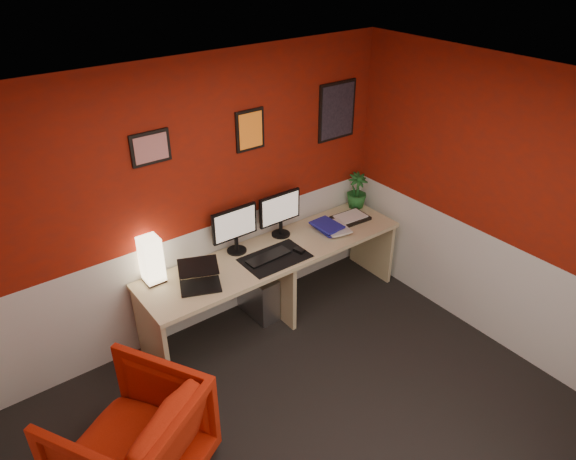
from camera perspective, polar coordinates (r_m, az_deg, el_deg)
The scene contains 24 objects.
ground at distance 4.24m, azimuth 3.55°, elevation -21.75°, with size 4.00×3.50×0.01m, color black.
ceiling at distance 2.75m, azimuth 5.20°, elevation 12.35°, with size 4.00×3.50×0.01m, color white.
wall_back at distance 4.59m, azimuth -10.13°, elevation 2.63°, with size 4.00×0.01×2.50m, color #961908.
wall_right at distance 4.72m, azimuth 22.98°, elevation 1.35°, with size 0.01×3.50×2.50m, color #961908.
wainscot_back at distance 4.98m, azimuth -9.34°, elevation -5.07°, with size 4.00×0.01×1.00m, color silver.
wainscot_right at distance 5.09m, azimuth 21.29°, elevation -6.07°, with size 0.01×3.50×1.00m, color silver.
desk at distance 5.07m, azimuth -1.30°, elevation -5.78°, with size 2.60×0.65×0.73m, color #C9B481.
shoji_lamp at distance 4.50m, azimuth -14.48°, elevation -3.27°, with size 0.16×0.16×0.40m, color #FFE5B2.
laptop at distance 4.40m, azimuth -9.50°, elevation -4.93°, with size 0.33×0.23×0.22m, color black.
monitor_left at distance 4.73m, azimuth -5.70°, elevation 0.69°, with size 0.45×0.06×0.58m, color black.
monitor_right at distance 4.97m, azimuth -0.80°, elevation 2.37°, with size 0.45×0.06×0.58m, color black.
desk_mat at distance 4.76m, azimuth -1.40°, elevation -3.03°, with size 0.60×0.38×0.01m, color black.
keyboard at distance 4.75m, azimuth -2.13°, elevation -2.91°, with size 0.42×0.14×0.02m, color black.
mouse at distance 4.83m, azimuth 1.20°, elevation -2.21°, with size 0.06×0.10×0.03m, color black.
book_bottom at distance 5.15m, azimuth 3.44°, elevation -0.15°, with size 0.22×0.30×0.03m, color navy.
book_middle at distance 5.12m, azimuth 4.03°, elevation -0.01°, with size 0.22×0.30×0.02m, color silver.
book_top at distance 5.09m, azimuth 3.31°, elevation 0.11°, with size 0.22×0.30×0.03m, color navy.
zen_tray at distance 5.41m, azimuth 6.74°, elevation 1.28°, with size 0.35×0.25×0.03m, color black.
potted_plant at distance 5.58m, azimuth 7.42°, elevation 4.21°, with size 0.21×0.21×0.38m, color #19591E.
pc_tower at distance 5.17m, azimuth -3.27°, elevation -6.93°, with size 0.20×0.45×0.45m, color #99999E.
armchair at distance 3.89m, azimuth -16.47°, elevation -20.78°, with size 0.83×0.85×0.78m, color #B3230D.
art_left at distance 4.22m, azimuth -14.59°, elevation 8.55°, with size 0.32×0.02×0.26m, color red.
art_center at distance 4.63m, azimuth -4.12°, elevation 10.69°, with size 0.28×0.02×0.36m, color orange.
art_right at distance 5.21m, azimuth 5.29°, elevation 12.65°, with size 0.44×0.02×0.56m, color black.
Camera 1 is at (-1.76, -1.94, 3.34)m, focal length 33.01 mm.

